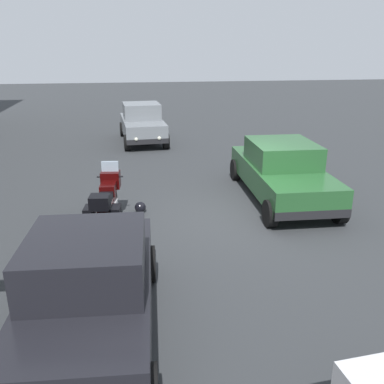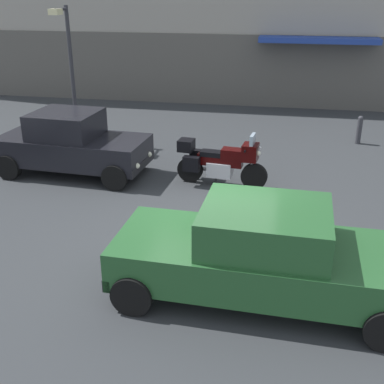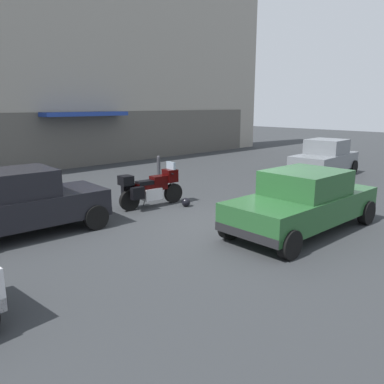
{
  "view_description": "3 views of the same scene",
  "coord_description": "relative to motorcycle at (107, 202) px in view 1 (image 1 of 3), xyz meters",
  "views": [
    {
      "loc": [
        -9.18,
        2.56,
        3.96
      ],
      "look_at": [
        -0.09,
        1.17,
        0.72
      ],
      "focal_mm": 38.98,
      "sensor_mm": 36.0,
      "label": 1
    },
    {
      "loc": [
        1.29,
        -8.06,
        4.58
      ],
      "look_at": [
        -0.43,
        0.72,
        0.79
      ],
      "focal_mm": 45.74,
      "sensor_mm": 36.0,
      "label": 2
    },
    {
      "loc": [
        -7.49,
        -6.27,
        3.15
      ],
      "look_at": [
        -0.16,
        1.31,
        0.76
      ],
      "focal_mm": 36.12,
      "sensor_mm": 36.0,
      "label": 3
    }
  ],
  "objects": [
    {
      "name": "car_hatchback_near",
      "position": [
        8.97,
        -1.16,
        0.19
      ],
      "size": [
        3.95,
        2.0,
        1.64
      ],
      "rotation": [
        0.0,
        0.0,
        3.21
      ],
      "color": "slate",
      "rests_on": "ground"
    },
    {
      "name": "car_wagon_end",
      "position": [
        -3.87,
        0.06,
        0.19
      ],
      "size": [
        3.95,
        1.98,
        1.64
      ],
      "rotation": [
        0.0,
        0.0,
        -0.06
      ],
      "color": "black",
      "rests_on": "ground"
    },
    {
      "name": "ground_plane",
      "position": [
        0.21,
        -3.13,
        -0.62
      ],
      "size": [
        80.0,
        80.0,
        0.0
      ],
      "primitive_type": "plane",
      "color": "#2D3033"
    },
    {
      "name": "motorcycle",
      "position": [
        0.0,
        0.0,
        0.0
      ],
      "size": [
        2.26,
        0.85,
        1.36
      ],
      "rotation": [
        0.0,
        0.0,
        -0.11
      ],
      "color": "black",
      "rests_on": "ground"
    },
    {
      "name": "car_sedan_far",
      "position": [
        1.28,
        -4.57,
        0.16
      ],
      "size": [
        4.62,
        2.02,
        1.56
      ],
      "rotation": [
        0.0,
        0.0,
        -0.03
      ],
      "color": "#235128",
      "rests_on": "ground"
    },
    {
      "name": "helmet",
      "position": [
        0.8,
        -0.76,
        -0.48
      ],
      "size": [
        0.28,
        0.28,
        0.28
      ],
      "primitive_type": "sphere",
      "color": "black",
      "rests_on": "ground"
    }
  ]
}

